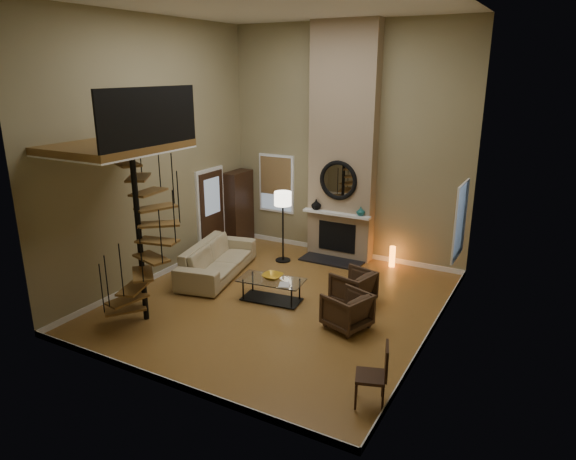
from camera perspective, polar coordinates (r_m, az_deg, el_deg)
The scene contains 33 objects.
ground at distance 10.38m, azimuth -1.07°, elevation -8.00°, with size 6.00×6.50×0.01m, color #AA7837.
back_wall at distance 12.42m, azimuth 6.44°, elevation 9.43°, with size 6.00×0.02×5.50m, color #8C815A.
front_wall at distance 6.97m, azimuth -14.64°, elevation 2.74°, with size 6.00×0.02×5.50m, color #8C815A.
left_wall at distance 11.31m, azimuth -14.59°, elevation 8.21°, with size 0.02×6.50×5.50m, color #8C815A.
right_wall at distance 8.47m, azimuth 16.79°, elevation 5.09°, with size 0.02×6.50×5.50m, color #8C815A.
ceiling at distance 9.44m, azimuth -1.28°, elevation 23.77°, with size 6.00×6.50×0.01m, color silver.
baseboard_back at distance 13.05m, azimuth 6.03°, elevation -2.35°, with size 6.00×0.02×0.12m, color white.
baseboard_front at distance 8.07m, azimuth -13.09°, elevation -16.06°, with size 6.00×0.02×0.12m, color white.
baseboard_left at distance 12.01m, azimuth -13.59°, elevation -4.55°, with size 0.02×6.50×0.12m, color white.
baseboard_right at distance 9.39m, azimuth 15.28°, elevation -11.15°, with size 0.02×6.50×0.12m, color white.
chimney_breast at distance 12.24m, azimuth 6.09°, elevation 9.33°, with size 1.60×0.38×5.50m, color #927B5F.
hearth at distance 12.49m, azimuth 4.82°, elevation -3.44°, with size 1.50×0.60×0.04m, color black.
firebox at distance 12.56m, azimuth 5.42°, elevation -0.76°, with size 0.95×0.02×0.72m, color black.
mantel at distance 12.32m, azimuth 5.35°, elevation 1.79°, with size 1.70×0.18×0.06m, color white.
mirror_frame at distance 12.18m, azimuth 5.57°, elevation 5.48°, with size 0.94×0.94×0.10m, color black.
mirror_disc at distance 12.19m, azimuth 5.59°, elevation 5.49°, with size 0.80×0.80×0.01m, color white.
vase_left at distance 12.53m, azimuth 3.14°, elevation 2.84°, with size 0.24×0.24×0.25m, color black.
vase_right at distance 12.10m, azimuth 8.04°, elevation 2.07°, with size 0.20×0.20×0.21m, color #185451.
window_back at distance 13.42m, azimuth -1.30°, elevation 5.24°, with size 1.02×0.06×1.52m.
window_right at distance 10.65m, azimuth 18.49°, elevation 1.12°, with size 0.06×1.02×1.52m.
entry_door at distance 12.98m, azimuth -8.49°, elevation 2.02°, with size 0.10×1.05×2.16m.
loft at distance 9.32m, azimuth -18.06°, elevation 9.08°, with size 1.70×2.20×1.09m.
spiral_stair at distance 9.44m, azimuth -16.10°, elevation 0.29°, with size 1.47×1.47×4.06m.
hutch at distance 13.66m, azimuth -5.51°, elevation 2.48°, with size 0.41×0.87×1.93m, color #321C10.
sofa at distance 11.63m, azimuth -7.86°, elevation -3.17°, with size 2.45×0.96×0.72m, color tan.
armchair_near at distance 10.22m, azimuth 7.53°, elevation -6.37°, with size 0.71×0.73×0.66m, color #412D1E.
armchair_far at distance 9.27m, azimuth 6.85°, elevation -8.93°, with size 0.71×0.73×0.66m, color #412D1E.
coffee_table at distance 10.34m, azimuth -1.85°, elevation -6.34°, with size 1.36×0.80×0.47m.
bowl at distance 10.30m, azimuth -1.72°, elevation -5.16°, with size 0.40×0.40×0.10m, color gold.
book at distance 9.99m, azimuth -0.57°, elevation -6.10°, with size 0.21×0.28×0.03m, color gray.
floor_lamp at distance 12.09m, azimuth -0.57°, elevation 2.87°, with size 0.41×0.41×1.71m.
accent_lamp at distance 12.32m, azimuth 11.46°, elevation -2.89°, with size 0.14×0.14×0.49m, color orange.
side_chair at distance 7.34m, azimuth 9.82°, elevation -15.18°, with size 0.52×0.50×0.91m.
Camera 1 is at (4.69, -8.12, 4.45)m, focal length 32.14 mm.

